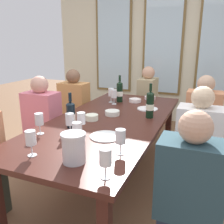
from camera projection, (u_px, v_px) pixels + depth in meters
name	position (u px, v px, depth m)	size (l,w,h in m)	color
ground_plane	(110.00, 185.00, 2.59)	(12.00, 12.00, 0.00)	brown
back_wall_with_windows	(163.00, 42.00, 4.40)	(4.21, 0.10, 2.90)	beige
dining_table	(109.00, 125.00, 2.40)	(1.01, 2.28, 0.74)	#442019
white_plate_0	(106.00, 136.00, 1.92)	(0.25, 0.25, 0.01)	white
white_plate_1	(148.00, 109.00, 2.71)	(0.23, 0.23, 0.01)	white
metal_pitcher	(74.00, 148.00, 1.50)	(0.16, 0.16, 0.19)	silver
wine_bottle_0	(71.00, 115.00, 2.10)	(0.08, 0.08, 0.31)	black
wine_bottle_1	(150.00, 104.00, 2.38)	(0.08, 0.08, 0.34)	black
wine_bottle_2	(120.00, 92.00, 3.01)	(0.08, 0.08, 0.33)	black
tasting_bowl_0	(112.00, 113.00, 2.49)	(0.15, 0.15, 0.05)	white
tasting_bowl_1	(92.00, 117.00, 2.33)	(0.12, 0.12, 0.05)	white
tasting_bowl_2	(150.00, 98.00, 3.17)	(0.14, 0.14, 0.04)	white
tasting_bowl_3	(135.00, 100.00, 3.03)	(0.15, 0.15, 0.04)	white
wine_glass_0	(120.00, 138.00, 1.60)	(0.07, 0.07, 0.17)	white
wine_glass_1	(111.00, 93.00, 2.99)	(0.07, 0.07, 0.17)	white
wine_glass_2	(70.00, 120.00, 1.96)	(0.07, 0.07, 0.17)	white
wine_glass_3	(77.00, 130.00, 1.74)	(0.07, 0.07, 0.17)	white
wine_glass_4	(39.00, 120.00, 1.96)	(0.07, 0.07, 0.17)	white
wine_glass_5	(106.00, 158.00, 1.32)	(0.07, 0.07, 0.17)	white
wine_glass_6	(31.00, 138.00, 1.58)	(0.07, 0.07, 0.17)	white
wine_glass_7	(114.00, 95.00, 2.90)	(0.07, 0.07, 0.17)	white
wine_glass_8	(81.00, 119.00, 1.98)	(0.07, 0.07, 0.17)	white
seated_person_0	(75.00, 112.00, 3.38)	(0.38, 0.24, 1.11)	#273631
seated_person_1	(202.00, 126.00, 2.83)	(0.38, 0.24, 1.11)	#2E2E44
seated_person_2	(43.00, 127.00, 2.77)	(0.38, 0.24, 1.11)	#303636
seated_person_3	(197.00, 151.00, 2.17)	(0.38, 0.24, 1.11)	#293831
seated_person_5	(188.00, 204.00, 1.47)	(0.38, 0.24, 1.11)	#222B3E
seated_person_6	(147.00, 105.00, 3.76)	(0.24, 0.38, 1.11)	#2F2940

